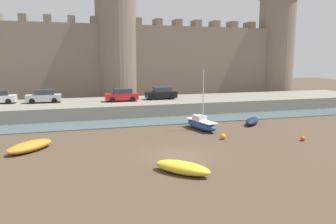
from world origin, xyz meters
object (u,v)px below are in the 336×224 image
object	(u,v)px
mooring_buoy_near_channel	(223,137)
mooring_buoy_mid_mud	(303,138)
rowboat_near_channel_left	(252,121)
car_quay_east	(161,93)
sailboat_foreground_left	(201,124)
car_quay_centre_west	(122,95)
rowboat_midflat_centre	(30,146)
car_quay_centre_east	(44,96)
rowboat_foreground_right	(182,167)

from	to	relation	value
mooring_buoy_near_channel	mooring_buoy_mid_mud	world-z (taller)	mooring_buoy_near_channel
rowboat_near_channel_left	car_quay_east	world-z (taller)	car_quay_east
sailboat_foreground_left	mooring_buoy_near_channel	xyz separation A→B (m)	(0.32, -4.20, -0.33)
rowboat_near_channel_left	car_quay_centre_west	bearing A→B (deg)	137.54
rowboat_midflat_centre	car_quay_east	bearing A→B (deg)	47.42
sailboat_foreground_left	car_quay_centre_west	bearing A→B (deg)	116.59
rowboat_midflat_centre	rowboat_near_channel_left	world-z (taller)	rowboat_midflat_centre
rowboat_midflat_centre	car_quay_centre_east	bearing A→B (deg)	90.25
mooring_buoy_near_channel	car_quay_centre_east	bearing A→B (deg)	131.89
car_quay_east	rowboat_midflat_centre	bearing A→B (deg)	-132.58
sailboat_foreground_left	rowboat_midflat_centre	bearing A→B (deg)	-167.61
car_quay_east	mooring_buoy_mid_mud	bearing A→B (deg)	-69.57
rowboat_foreground_right	mooring_buoy_mid_mud	size ratio (longest dim) A/B	8.70
mooring_buoy_mid_mud	car_quay_centre_east	xyz separation A→B (m)	(-21.99, 19.98, 2.13)
sailboat_foreground_left	mooring_buoy_mid_mud	world-z (taller)	sailboat_foreground_left
rowboat_near_channel_left	mooring_buoy_near_channel	distance (m)	7.73
car_quay_east	mooring_buoy_near_channel	bearing A→B (deg)	-86.87
sailboat_foreground_left	rowboat_near_channel_left	world-z (taller)	sailboat_foreground_left
rowboat_foreground_right	mooring_buoy_near_channel	bearing A→B (deg)	49.02
mooring_buoy_near_channel	rowboat_near_channel_left	bearing A→B (deg)	40.67
car_quay_centre_east	mooring_buoy_near_channel	bearing A→B (deg)	-48.11
car_quay_east	car_quay_centre_east	bearing A→B (deg)	177.42
mooring_buoy_near_channel	car_quay_centre_west	distance (m)	17.49
rowboat_near_channel_left	mooring_buoy_near_channel	world-z (taller)	rowboat_near_channel_left
rowboat_foreground_right	rowboat_near_channel_left	xyz separation A→B (m)	(12.06, 12.18, -0.01)
mooring_buoy_near_channel	car_quay_centre_east	world-z (taller)	car_quay_centre_east
rowboat_foreground_right	sailboat_foreground_left	bearing A→B (deg)	62.59
rowboat_midflat_centre	rowboat_foreground_right	xyz separation A→B (m)	(9.44, -7.98, 0.01)
mooring_buoy_mid_mud	car_quay_centre_west	distance (m)	22.58
rowboat_near_channel_left	car_quay_centre_east	size ratio (longest dim) A/B	0.83
rowboat_midflat_centre	rowboat_foreground_right	distance (m)	12.36
car_quay_east	car_quay_centre_west	size ratio (longest dim) A/B	1.00
rowboat_midflat_centre	car_quay_centre_west	distance (m)	18.06
sailboat_foreground_left	rowboat_foreground_right	xyz separation A→B (m)	(-5.88, -11.34, -0.17)
car_quay_centre_east	car_quay_east	size ratio (longest dim) A/B	1.00
rowboat_foreground_right	mooring_buoy_mid_mud	xyz separation A→B (m)	(12.47, 4.69, -0.18)
rowboat_midflat_centre	car_quay_centre_west	xyz separation A→B (m)	(9.33, 15.34, 1.96)
mooring_buoy_near_channel	car_quay_east	bearing A→B (deg)	93.13
car_quay_centre_west	rowboat_foreground_right	bearing A→B (deg)	-89.73
rowboat_foreground_right	rowboat_midflat_centre	bearing A→B (deg)	139.80
sailboat_foreground_left	mooring_buoy_near_channel	distance (m)	4.23
car_quay_centre_east	car_quay_centre_west	size ratio (longest dim) A/B	1.00
sailboat_foreground_left	car_quay_centre_east	xyz separation A→B (m)	(-15.40, 13.32, 1.77)
sailboat_foreground_left	car_quay_centre_west	world-z (taller)	sailboat_foreground_left
rowboat_foreground_right	mooring_buoy_near_channel	size ratio (longest dim) A/B	7.57
rowboat_midflat_centre	mooring_buoy_mid_mud	size ratio (longest dim) A/B	9.53
sailboat_foreground_left	car_quay_centre_west	xyz separation A→B (m)	(-5.99, 11.97, 1.77)
mooring_buoy_near_channel	rowboat_midflat_centre	bearing A→B (deg)	176.94
rowboat_foreground_right	car_quay_centre_west	world-z (taller)	car_quay_centre_west
rowboat_foreground_right	car_quay_centre_east	distance (m)	26.51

